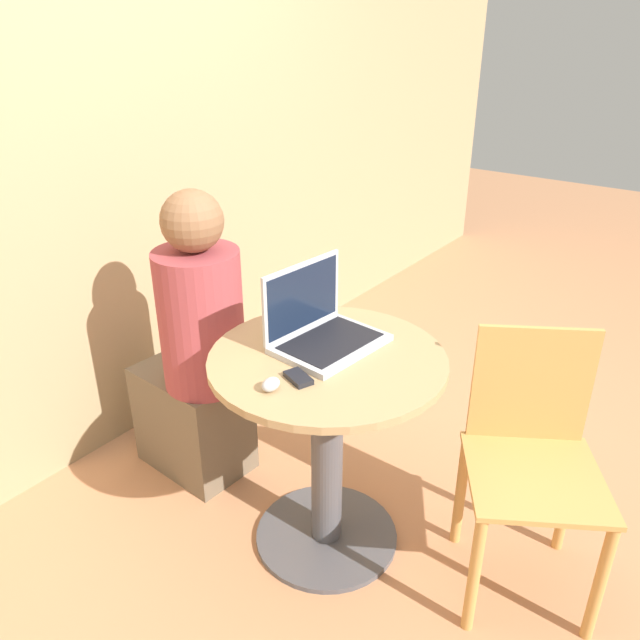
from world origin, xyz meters
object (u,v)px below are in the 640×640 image
object	(u,v)px
laptop	(321,328)
cell_phone	(298,378)
chair_empty	(531,462)
person_seated	(197,363)

from	to	relation	value
laptop	cell_phone	distance (m)	0.24
cell_phone	chair_empty	distance (m)	0.78
laptop	person_seated	size ratio (longest dim) A/B	0.31
cell_phone	chair_empty	size ratio (longest dim) A/B	0.12
cell_phone	person_seated	world-z (taller)	person_seated
cell_phone	person_seated	distance (m)	0.72
laptop	person_seated	distance (m)	0.64
laptop	person_seated	world-z (taller)	person_seated
laptop	chair_empty	size ratio (longest dim) A/B	0.42
laptop	chair_empty	world-z (taller)	laptop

